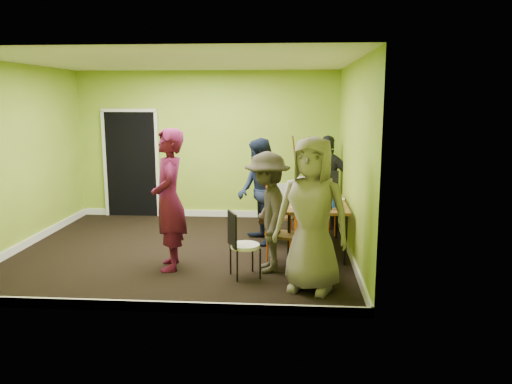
% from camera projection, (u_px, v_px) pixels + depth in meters
% --- Properties ---
extents(ground, '(5.00, 5.00, 0.00)m').
position_uv_depth(ground, '(184.00, 250.00, 7.62)').
color(ground, black).
rests_on(ground, ground).
extents(room_walls, '(5.04, 4.54, 2.82)m').
position_uv_depth(room_walls, '(182.00, 186.00, 7.48)').
color(room_walls, '#8AA32A').
rests_on(room_walls, ground).
extents(dining_table, '(0.90, 1.50, 0.75)m').
position_uv_depth(dining_table, '(315.00, 205.00, 7.51)').
color(dining_table, black).
rests_on(dining_table, ground).
extents(chair_left_far, '(0.49, 0.49, 1.02)m').
position_uv_depth(chair_left_far, '(277.00, 210.00, 7.78)').
color(chair_left_far, orange).
rests_on(chair_left_far, ground).
extents(chair_left_near, '(0.47, 0.47, 0.92)m').
position_uv_depth(chair_left_near, '(277.00, 228.00, 6.89)').
color(chair_left_near, orange).
rests_on(chair_left_near, ground).
extents(chair_back_end, '(0.46, 0.53, 1.05)m').
position_uv_depth(chair_back_end, '(326.00, 189.00, 8.64)').
color(chair_back_end, orange).
rests_on(chair_back_end, ground).
extents(chair_front_end, '(0.45, 0.46, 1.07)m').
position_uv_depth(chair_front_end, '(311.00, 235.00, 6.23)').
color(chair_front_end, orange).
rests_on(chair_front_end, ground).
extents(chair_bentwood, '(0.45, 0.44, 0.87)m').
position_uv_depth(chair_bentwood, '(240.00, 241.00, 6.38)').
color(chair_bentwood, black).
rests_on(chair_bentwood, ground).
extents(easel, '(0.65, 0.61, 1.63)m').
position_uv_depth(easel, '(309.00, 180.00, 9.21)').
color(easel, brown).
rests_on(easel, ground).
extents(plate_near_left, '(0.27, 0.27, 0.01)m').
position_uv_depth(plate_near_left, '(294.00, 196.00, 7.90)').
color(plate_near_left, white).
rests_on(plate_near_left, dining_table).
extents(plate_near_right, '(0.22, 0.22, 0.01)m').
position_uv_depth(plate_near_right, '(298.00, 207.00, 7.11)').
color(plate_near_right, white).
rests_on(plate_near_right, dining_table).
extents(plate_far_back, '(0.26, 0.26, 0.01)m').
position_uv_depth(plate_far_back, '(311.00, 194.00, 8.12)').
color(plate_far_back, white).
rests_on(plate_far_back, dining_table).
extents(plate_far_front, '(0.23, 0.23, 0.01)m').
position_uv_depth(plate_far_front, '(323.00, 210.00, 6.93)').
color(plate_far_front, white).
rests_on(plate_far_front, dining_table).
extents(plate_wall_back, '(0.27, 0.27, 0.01)m').
position_uv_depth(plate_wall_back, '(336.00, 199.00, 7.67)').
color(plate_wall_back, white).
rests_on(plate_wall_back, dining_table).
extents(plate_wall_front, '(0.22, 0.22, 0.01)m').
position_uv_depth(plate_wall_front, '(331.00, 205.00, 7.23)').
color(plate_wall_front, white).
rests_on(plate_wall_front, dining_table).
extents(thermos, '(0.07, 0.07, 0.23)m').
position_uv_depth(thermos, '(312.00, 193.00, 7.55)').
color(thermos, white).
rests_on(thermos, dining_table).
extents(blue_bottle, '(0.08, 0.08, 0.22)m').
position_uv_depth(blue_bottle, '(334.00, 200.00, 7.09)').
color(blue_bottle, '#163EA9').
rests_on(blue_bottle, dining_table).
extents(orange_bottle, '(0.03, 0.03, 0.07)m').
position_uv_depth(orange_bottle, '(308.00, 197.00, 7.64)').
color(orange_bottle, orange).
rests_on(orange_bottle, dining_table).
extents(glass_mid, '(0.07, 0.07, 0.10)m').
position_uv_depth(glass_mid, '(302.00, 195.00, 7.80)').
color(glass_mid, black).
rests_on(glass_mid, dining_table).
extents(glass_back, '(0.07, 0.07, 0.10)m').
position_uv_depth(glass_back, '(317.00, 194.00, 7.87)').
color(glass_back, black).
rests_on(glass_back, dining_table).
extents(glass_front, '(0.07, 0.07, 0.10)m').
position_uv_depth(glass_front, '(330.00, 206.00, 6.98)').
color(glass_front, black).
rests_on(glass_front, dining_table).
extents(cup_a, '(0.12, 0.12, 0.10)m').
position_uv_depth(cup_a, '(299.00, 201.00, 7.27)').
color(cup_a, white).
rests_on(cup_a, dining_table).
extents(cup_b, '(0.11, 0.11, 0.10)m').
position_uv_depth(cup_b, '(324.00, 199.00, 7.47)').
color(cup_b, white).
rests_on(cup_b, dining_table).
extents(person_standing, '(0.60, 0.78, 1.90)m').
position_uv_depth(person_standing, '(169.00, 200.00, 6.65)').
color(person_standing, '#510D2F').
rests_on(person_standing, ground).
extents(person_left_far, '(0.89, 0.99, 1.68)m').
position_uv_depth(person_left_far, '(259.00, 192.00, 7.84)').
color(person_left_far, black).
rests_on(person_left_far, ground).
extents(person_left_near, '(0.76, 1.12, 1.60)m').
position_uv_depth(person_left_near, '(267.00, 212.00, 6.58)').
color(person_left_near, '#2A251C').
rests_on(person_left_near, ground).
extents(person_back_end, '(1.04, 0.64, 1.65)m').
position_uv_depth(person_back_end, '(328.00, 183.00, 8.76)').
color(person_back_end, black).
rests_on(person_back_end, ground).
extents(person_front_end, '(1.05, 0.85, 1.85)m').
position_uv_depth(person_front_end, '(312.00, 215.00, 5.88)').
color(person_front_end, gray).
rests_on(person_front_end, ground).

